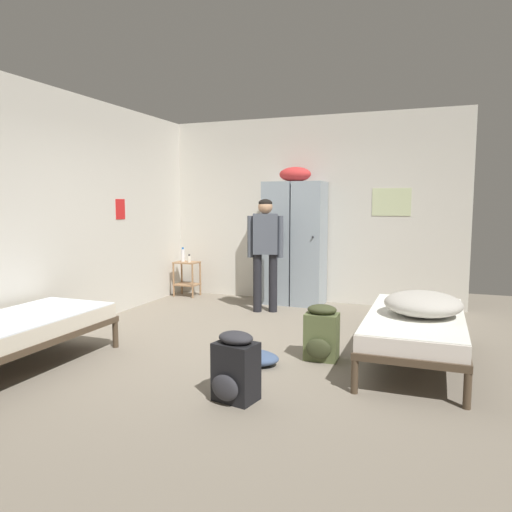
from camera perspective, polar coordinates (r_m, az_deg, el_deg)
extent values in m
plane|color=gray|center=(5.30, -1.00, -10.56)|extent=(8.19, 8.19, 0.00)
cube|color=beige|center=(7.54, 6.32, 5.46)|extent=(4.65, 0.06, 2.85)
cube|color=beige|center=(6.29, -20.92, 4.91)|extent=(0.06, 5.12, 2.85)
cube|color=beige|center=(7.29, 15.79, 6.19)|extent=(0.55, 0.01, 0.40)
cube|color=red|center=(6.97, -15.81, 5.37)|extent=(0.01, 0.20, 0.28)
cube|color=#8C99A3|center=(7.37, 2.88, 1.56)|extent=(0.44, 0.52, 1.85)
cylinder|color=black|center=(7.06, 3.13, 2.36)|extent=(0.02, 0.03, 0.02)
cube|color=#8C99A3|center=(7.24, 6.35, 1.44)|extent=(0.44, 0.52, 1.85)
cylinder|color=black|center=(6.94, 6.76, 2.26)|extent=(0.02, 0.03, 0.02)
ellipsoid|color=red|center=(7.29, 4.67, 9.64)|extent=(0.48, 0.36, 0.22)
cylinder|color=#99704C|center=(8.00, -9.76, -2.84)|extent=(0.03, 0.03, 0.55)
cylinder|color=#99704C|center=(7.83, -7.55, -3.00)|extent=(0.03, 0.03, 0.55)
cylinder|color=#99704C|center=(8.23, -8.81, -2.56)|extent=(0.03, 0.03, 0.55)
cylinder|color=#99704C|center=(8.06, -6.64, -2.71)|extent=(0.03, 0.03, 0.55)
cube|color=#99704C|center=(8.04, -8.19, -3.35)|extent=(0.38, 0.30, 0.02)
cube|color=#99704C|center=(7.99, -8.23, -0.76)|extent=(0.38, 0.30, 0.02)
cylinder|color=#473828|center=(5.94, -22.91, -7.81)|extent=(0.06, 0.06, 0.28)
cylinder|color=#473828|center=(5.40, -16.36, -8.93)|extent=(0.06, 0.06, 0.28)
cube|color=#473828|center=(4.98, -26.81, -8.65)|extent=(0.90, 1.90, 0.06)
cube|color=beige|center=(4.96, -26.87, -7.53)|extent=(0.87, 1.84, 0.14)
cube|color=silver|center=(4.94, -26.92, -6.69)|extent=(0.86, 1.82, 0.01)
cylinder|color=#473828|center=(5.81, 22.87, -8.10)|extent=(0.06, 0.06, 0.28)
cylinder|color=#473828|center=(5.84, 14.53, -7.74)|extent=(0.06, 0.06, 0.28)
cylinder|color=#473828|center=(4.05, 23.81, -14.44)|extent=(0.06, 0.06, 0.28)
cylinder|color=#473828|center=(4.09, 11.62, -13.84)|extent=(0.06, 0.06, 0.28)
cube|color=#473828|center=(4.88, 18.35, -8.60)|extent=(0.90, 1.90, 0.06)
cube|color=silver|center=(4.85, 18.39, -7.46)|extent=(0.87, 1.84, 0.14)
cube|color=white|center=(4.83, 18.43, -6.60)|extent=(0.86, 1.82, 0.01)
ellipsoid|color=#B7B2A8|center=(4.76, 19.22, -5.36)|extent=(0.71, 0.71, 0.23)
cylinder|color=black|center=(6.79, 2.03, -3.22)|extent=(0.12, 0.12, 0.83)
cylinder|color=black|center=(6.79, 0.16, -3.21)|extent=(0.12, 0.12, 0.83)
cube|color=#474C56|center=(6.71, 1.11, 2.65)|extent=(0.39, 0.30, 0.56)
cylinder|color=#474C56|center=(6.71, 2.92, 2.30)|extent=(0.08, 0.08, 0.58)
cylinder|color=#474C56|center=(6.71, -0.70, 2.31)|extent=(0.08, 0.08, 0.58)
sphere|color=tan|center=(6.69, 1.12, 5.87)|extent=(0.20, 0.20, 0.20)
ellipsoid|color=black|center=(6.69, 1.12, 6.30)|extent=(0.19, 0.19, 0.11)
cylinder|color=white|center=(8.03, -8.67, 0.08)|extent=(0.06, 0.06, 0.20)
cylinder|color=#2666B2|center=(8.02, -8.69, 0.91)|extent=(0.03, 0.03, 0.03)
cylinder|color=white|center=(7.91, -7.93, -0.36)|extent=(0.05, 0.05, 0.11)
cylinder|color=black|center=(7.91, -7.94, 0.11)|extent=(0.03, 0.03, 0.02)
cube|color=black|center=(3.86, -2.39, -13.54)|extent=(0.36, 0.30, 0.46)
ellipsoid|color=#2D2D33|center=(3.77, -3.72, -15.37)|extent=(0.25, 0.13, 0.20)
ellipsoid|color=#2D2D33|center=(3.77, -2.41, -9.68)|extent=(0.32, 0.27, 0.10)
cube|color=black|center=(4.00, -2.34, -12.45)|extent=(0.05, 0.03, 0.32)
cube|color=black|center=(3.91, -0.15, -12.90)|extent=(0.05, 0.03, 0.32)
cube|color=#566038|center=(4.83, 7.80, -9.44)|extent=(0.33, 0.25, 0.46)
ellipsoid|color=#383D23|center=(4.72, 7.42, -10.89)|extent=(0.24, 0.09, 0.20)
ellipsoid|color=#383D23|center=(4.77, 7.85, -6.32)|extent=(0.29, 0.22, 0.10)
cube|color=black|center=(4.97, 7.11, -8.71)|extent=(0.05, 0.03, 0.32)
cube|color=black|center=(4.94, 9.13, -8.84)|extent=(0.05, 0.03, 0.32)
ellipsoid|color=#42567A|center=(4.70, -0.76, -11.91)|extent=(0.58, 0.37, 0.14)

